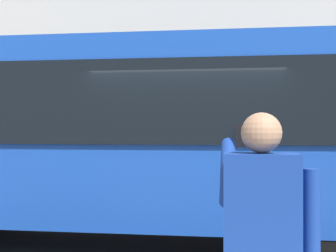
# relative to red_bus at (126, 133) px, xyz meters

# --- Properties ---
(ground_plane) EXTENTS (60.00, 60.00, 0.00)m
(ground_plane) POSITION_rel_red_bus_xyz_m (-1.06, 0.25, -1.68)
(ground_plane) COLOR #232326
(red_bus) EXTENTS (9.05, 2.54, 3.08)m
(red_bus) POSITION_rel_red_bus_xyz_m (0.00, 0.00, 0.00)
(red_bus) COLOR #1947AD
(red_bus) RESTS_ON ground_plane
(pedestrian_photographer) EXTENTS (0.53, 0.52, 1.70)m
(pedestrian_photographer) POSITION_rel_red_bus_xyz_m (-1.83, 4.55, -0.54)
(pedestrian_photographer) COLOR #1E2347
(pedestrian_photographer) RESTS_ON sidewalk_curb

